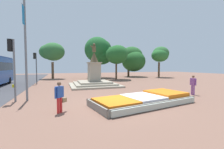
# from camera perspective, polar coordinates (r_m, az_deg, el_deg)

# --- Properties ---
(ground_plane) EXTENTS (89.93, 89.93, 0.00)m
(ground_plane) POSITION_cam_1_polar(r_m,az_deg,el_deg) (9.37, 1.02, -11.37)
(ground_plane) COLOR brown
(flower_planter) EXTENTS (6.82, 3.89, 0.61)m
(flower_planter) POSITION_cam_1_polar(r_m,az_deg,el_deg) (9.78, 12.52, -9.31)
(flower_planter) COLOR #38281C
(flower_planter) RESTS_ON ground_plane
(statue_monument) EXTENTS (5.66, 5.66, 5.08)m
(statue_monument) POSITION_cam_1_polar(r_m,az_deg,el_deg) (18.07, -6.79, -1.68)
(statue_monument) COLOR #9F9581
(statue_monument) RESTS_ON ground_plane
(traffic_light_mid_block) EXTENTS (0.41, 0.30, 4.11)m
(traffic_light_mid_block) POSITION_cam_1_polar(r_m,az_deg,el_deg) (11.80, -33.72, 4.86)
(traffic_light_mid_block) COLOR slate
(traffic_light_mid_block) RESTS_ON ground_plane
(traffic_light_far_corner) EXTENTS (0.41, 0.30, 4.11)m
(traffic_light_far_corner) POSITION_cam_1_polar(r_m,az_deg,el_deg) (22.12, -27.14, 4.12)
(traffic_light_far_corner) COLOR #4C5156
(traffic_light_far_corner) RESTS_ON ground_plane
(banner_pole) EXTENTS (0.14, 0.65, 6.95)m
(banner_pole) POSITION_cam_1_polar(r_m,az_deg,el_deg) (11.73, -30.08, 9.08)
(banner_pole) COLOR slate
(banner_pole) RESTS_ON ground_plane
(pedestrian_with_handbag) EXTENTS (0.59, 0.55, 1.58)m
(pedestrian_with_handbag) POSITION_cam_1_polar(r_m,az_deg,el_deg) (8.03, -19.30, -7.55)
(pedestrian_with_handbag) COLOR red
(pedestrian_with_handbag) RESTS_ON ground_plane
(pedestrian_near_planter) EXTENTS (0.26, 0.57, 1.61)m
(pedestrian_near_planter) POSITION_cam_1_polar(r_m,az_deg,el_deg) (13.99, 28.49, -3.07)
(pedestrian_near_planter) COLOR #8C4C99
(pedestrian_near_planter) RESTS_ON ground_plane
(park_tree_far_left) EXTENTS (5.22, 5.81, 6.83)m
(park_tree_far_left) POSITION_cam_1_polar(r_m,az_deg,el_deg) (34.48, 7.91, 5.87)
(park_tree_far_left) COLOR #4C3823
(park_tree_far_left) RESTS_ON ground_plane
(park_tree_behind_statue) EXTENTS (5.83, 5.52, 8.21)m
(park_tree_behind_statue) POSITION_cam_1_polar(r_m,az_deg,el_deg) (30.83, -4.78, 8.96)
(park_tree_behind_statue) COLOR #4C3823
(park_tree_behind_statue) RESTS_ON ground_plane
(park_tree_far_right) EXTENTS (4.54, 4.05, 6.76)m
(park_tree_far_right) POSITION_cam_1_polar(r_m,az_deg,el_deg) (30.43, -21.89, 7.94)
(park_tree_far_right) COLOR brown
(park_tree_far_right) RESTS_ON ground_plane
(park_tree_street_side) EXTENTS (3.87, 3.80, 6.55)m
(park_tree_street_side) POSITION_cam_1_polar(r_m,az_deg,el_deg) (33.64, 17.93, 7.26)
(park_tree_street_side) COLOR brown
(park_tree_street_side) RESTS_ON ground_plane
(park_tree_mid_canopy) EXTENTS (4.32, 4.86, 6.17)m
(park_tree_mid_canopy) POSITION_cam_1_polar(r_m,az_deg,el_deg) (26.65, 1.99, 7.80)
(park_tree_mid_canopy) COLOR #4C3823
(park_tree_mid_canopy) RESTS_ON ground_plane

